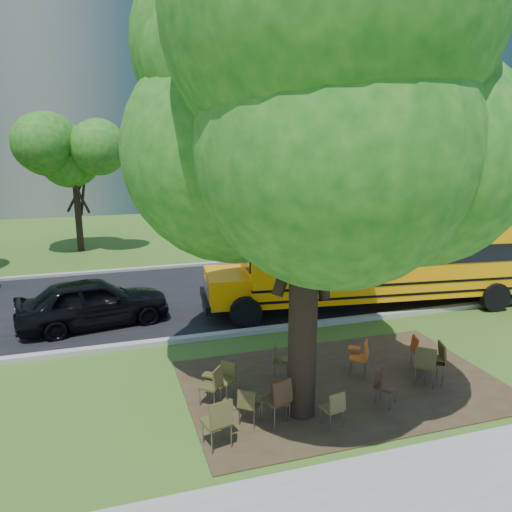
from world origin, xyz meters
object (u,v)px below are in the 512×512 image
object	(u,v)px
chair_2	(279,396)
chair_4	(335,405)
chair_1	(250,403)
chair_7	(427,362)
chair_8	(213,382)
chair_11	(361,354)
chair_10	(279,357)
chair_12	(419,349)
chair_6	(435,358)
school_bus	(398,257)
chair_9	(225,376)
chair_5	(383,383)
main_tree	(307,123)
black_car	(94,302)
chair_3	(279,395)
chair_0	(219,418)

from	to	relation	value
chair_2	chair_4	bearing A→B (deg)	-46.32
chair_1	chair_7	distance (m)	4.21
chair_8	chair_11	size ratio (longest dim) A/B	0.99
chair_10	chair_12	xyz separation A→B (m)	(3.34, -0.62, 0.02)
chair_6	chair_12	world-z (taller)	chair_6
school_bus	chair_11	bearing A→B (deg)	-124.18
chair_11	chair_9	bearing A→B (deg)	126.75
chair_5	main_tree	bearing A→B (deg)	-43.32
chair_1	main_tree	bearing A→B (deg)	42.43
school_bus	black_car	distance (m)	9.66
main_tree	chair_6	world-z (taller)	main_tree
school_bus	chair_2	distance (m)	8.39
chair_8	school_bus	bearing A→B (deg)	-20.05
black_car	chair_10	bearing A→B (deg)	-149.04
chair_2	chair_3	xyz separation A→B (m)	(0.07, 0.22, -0.12)
school_bus	chair_0	xyz separation A→B (m)	(-7.44, -6.02, -1.03)
chair_1	chair_2	xyz separation A→B (m)	(0.56, -0.11, 0.11)
chair_6	black_car	bearing A→B (deg)	69.52
chair_2	chair_6	bearing A→B (deg)	-13.46
school_bus	chair_7	xyz separation A→B (m)	(-2.53, -5.15, -1.04)
chair_11	chair_10	bearing A→B (deg)	111.88
chair_10	black_car	xyz separation A→B (m)	(-4.08, 4.71, 0.25)
chair_3	chair_5	world-z (taller)	chair_5
chair_0	chair_5	size ratio (longest dim) A/B	1.19
chair_6	chair_9	xyz separation A→B (m)	(-4.67, 0.80, -0.12)
school_bus	chair_9	bearing A→B (deg)	-141.74
chair_2	chair_9	distance (m)	1.54
chair_0	chair_9	world-z (taller)	chair_0
chair_9	chair_8	bearing A→B (deg)	87.40
chair_5	black_car	xyz separation A→B (m)	(-5.68, 6.56, 0.23)
chair_12	main_tree	bearing A→B (deg)	-57.30
school_bus	chair_4	xyz separation A→B (m)	(-5.21, -6.03, -1.16)
chair_12	school_bus	bearing A→B (deg)	169.74
school_bus	chair_2	world-z (taller)	school_bus
chair_0	chair_11	size ratio (longest dim) A/B	1.15
chair_6	chair_8	bearing A→B (deg)	102.76
chair_7	chair_8	bearing A→B (deg)	-149.20
main_tree	chair_8	size ratio (longest dim) A/B	11.08
chair_7	chair_11	bearing A→B (deg)	177.56
chair_4	chair_5	world-z (taller)	chair_5
main_tree	chair_4	distance (m)	5.25
chair_2	chair_10	distance (m)	1.98
chair_5	chair_4	bearing A→B (deg)	-18.11
school_bus	chair_11	world-z (taller)	school_bus
chair_10	chair_12	bearing A→B (deg)	98.97
school_bus	chair_8	size ratio (longest dim) A/B	14.04
chair_3	chair_8	xyz separation A→B (m)	(-1.13, 0.86, 0.04)
chair_9	chair_12	xyz separation A→B (m)	(4.75, -0.11, 0.03)
chair_4	chair_12	bearing A→B (deg)	18.36
chair_8	chair_11	world-z (taller)	chair_11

